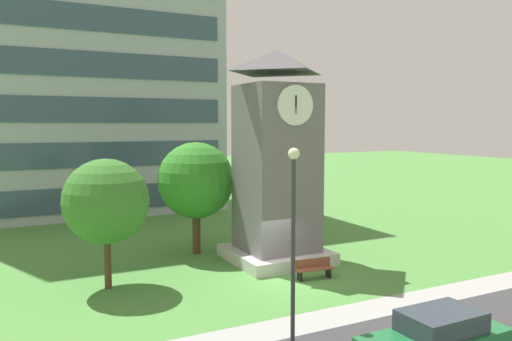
{
  "coord_description": "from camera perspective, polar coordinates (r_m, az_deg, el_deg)",
  "views": [
    {
      "loc": [
        -10.92,
        -18.97,
        7.01
      ],
      "look_at": [
        0.66,
        3.99,
        4.59
      ],
      "focal_mm": 34.97,
      "sensor_mm": 36.0,
      "label": 1
    }
  ],
  "objects": [
    {
      "name": "parked_car_green",
      "position": [
        15.85,
        19.91,
        -17.8
      ],
      "size": [
        4.57,
        1.93,
        1.69
      ],
      "color": "#1E6B38",
      "rests_on": "ground"
    },
    {
      "name": "tree_near_tower",
      "position": [
        21.94,
        -16.79,
        -3.42
      ],
      "size": [
        3.61,
        3.61,
        5.56
      ],
      "color": "#513823",
      "rests_on": "ground"
    },
    {
      "name": "tree_streetside",
      "position": [
        26.94,
        -6.89,
        -1.16
      ],
      "size": [
        4.1,
        4.1,
        6.03
      ],
      "color": "#513823",
      "rests_on": "ground"
    },
    {
      "name": "street_lamp",
      "position": [
        15.57,
        4.29,
        -6.32
      ],
      "size": [
        0.36,
        0.36,
        6.28
      ],
      "color": "#333338",
      "rests_on": "ground"
    },
    {
      "name": "ground_plane",
      "position": [
        22.98,
        3.09,
        -12.4
      ],
      "size": [
        160.0,
        160.0,
        0.0
      ],
      "primitive_type": "plane",
      "color": "#4C893D"
    },
    {
      "name": "park_bench",
      "position": [
        23.2,
        6.61,
        -11.06
      ],
      "size": [
        1.85,
        0.7,
        0.88
      ],
      "color": "brown",
      "rests_on": "ground"
    },
    {
      "name": "clock_tower",
      "position": [
        25.24,
        2.38,
        0.3
      ],
      "size": [
        4.67,
        4.67,
        10.68
      ],
      "color": "slate",
      "rests_on": "ground"
    },
    {
      "name": "kerb_strip",
      "position": [
        19.37,
        10.12,
        -15.92
      ],
      "size": [
        120.0,
        1.6,
        0.01
      ],
      "primitive_type": "cube",
      "color": "#9E9E99",
      "rests_on": "ground"
    },
    {
      "name": "office_building",
      "position": [
        43.55,
        -19.18,
        14.85
      ],
      "size": [
        20.23,
        11.02,
        28.8
      ],
      "color": "#9EA8B2",
      "rests_on": "ground"
    }
  ]
}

